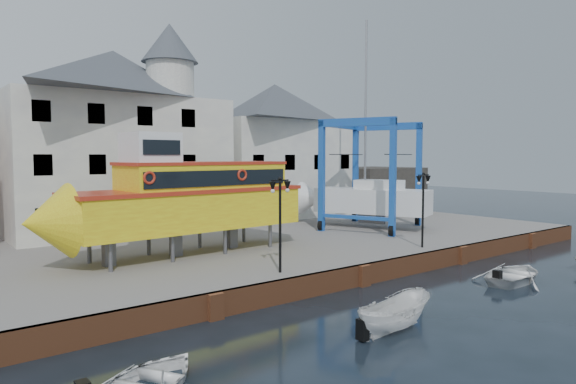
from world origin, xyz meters
TOP-DOWN VIEW (x-y plane):
  - ground at (0.00, 0.00)m, footprint 140.00×140.00m
  - hardstanding at (0.00, 11.00)m, footprint 44.00×22.00m
  - quay_wall at (-0.00, 0.10)m, footprint 44.00×0.47m
  - building_white_main at (-4.87, 18.39)m, footprint 14.00×8.30m
  - building_white_right at (9.00, 19.00)m, footprint 12.00×8.00m
  - shed_dark at (19.00, 17.00)m, footprint 8.00×7.00m
  - lamp_post_left at (-4.00, 1.20)m, footprint 1.12×0.32m
  - lamp_post_right at (6.00, 1.20)m, footprint 1.12×0.32m
  - tour_boat at (-5.92, 7.42)m, footprint 14.52×4.35m
  - travel_lift at (9.21, 9.07)m, footprint 8.27×9.84m
  - motorboat_a at (-3.71, -5.00)m, footprint 3.70×1.62m
  - motorboat_b at (6.55, -3.89)m, footprint 4.82×3.78m

SIDE VIEW (x-z plane):
  - ground at x=0.00m, z-range 0.00..0.00m
  - motorboat_a at x=-3.71m, z-range -0.70..0.70m
  - motorboat_b at x=6.55m, z-range -0.45..0.45m
  - hardstanding at x=0.00m, z-range 0.00..1.00m
  - quay_wall at x=0.00m, z-range 0.00..1.00m
  - shed_dark at x=19.00m, z-range 1.00..5.00m
  - travel_lift at x=9.21m, z-range -3.85..10.69m
  - tour_boat at x=-5.92m, z-range 0.82..7.06m
  - lamp_post_left at x=-4.00m, z-range 2.07..6.27m
  - lamp_post_right at x=6.00m, z-range 2.07..6.27m
  - building_white_right at x=9.00m, z-range 1.00..12.20m
  - building_white_main at x=-4.87m, z-range 0.34..14.34m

